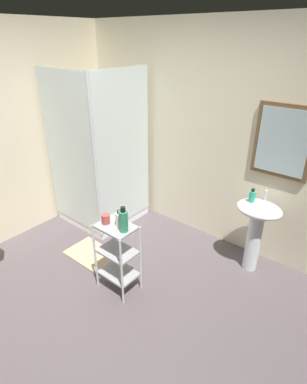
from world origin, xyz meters
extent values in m
cube|color=#544A4E|center=(0.00, 0.00, -0.01)|extent=(4.20, 4.20, 0.02)
cube|color=beige|center=(0.00, 1.85, 1.25)|extent=(4.20, 0.10, 2.50)
cube|color=brown|center=(0.81, 1.78, 1.39)|extent=(0.56, 0.03, 0.72)
cube|color=silver|center=(0.81, 1.76, 1.39)|extent=(0.48, 0.01, 0.64)
cube|color=white|center=(-1.31, 1.27, 0.05)|extent=(0.90, 0.90, 0.10)
cube|color=silver|center=(-1.31, 0.82, 1.05)|extent=(0.90, 0.02, 1.90)
cube|color=silver|center=(-0.86, 1.27, 1.05)|extent=(0.02, 0.90, 1.90)
cylinder|color=silver|center=(-0.86, 0.82, 1.05)|extent=(0.04, 0.04, 1.90)
cylinder|color=silver|center=(-1.31, 1.27, 0.10)|extent=(0.08, 0.08, 0.00)
cylinder|color=white|center=(0.78, 1.52, 0.34)|extent=(0.15, 0.15, 0.68)
ellipsoid|color=white|center=(0.78, 1.52, 0.75)|extent=(0.46, 0.37, 0.13)
cylinder|color=silver|center=(0.78, 1.64, 0.86)|extent=(0.03, 0.03, 0.10)
cylinder|color=silver|center=(-0.30, 0.27, 0.37)|extent=(0.02, 0.02, 0.74)
cylinder|color=silver|center=(0.06, 0.27, 0.37)|extent=(0.02, 0.02, 0.74)
cylinder|color=silver|center=(-0.30, 0.53, 0.37)|extent=(0.02, 0.02, 0.74)
cylinder|color=silver|center=(0.06, 0.53, 0.37)|extent=(0.02, 0.02, 0.74)
cube|color=#99999E|center=(-0.12, 0.40, 0.18)|extent=(0.36, 0.26, 0.02)
cube|color=#99999E|center=(-0.12, 0.40, 0.45)|extent=(0.36, 0.26, 0.02)
cube|color=#99999E|center=(-0.12, 0.40, 0.73)|extent=(0.36, 0.26, 0.02)
cylinder|color=#2DBC99|center=(0.69, 1.51, 0.87)|extent=(0.06, 0.06, 0.11)
cylinder|color=black|center=(0.69, 1.51, 0.93)|extent=(0.03, 0.03, 0.03)
cylinder|color=#318D60|center=(-0.01, 0.39, 0.84)|extent=(0.08, 0.08, 0.20)
cylinder|color=black|center=(-0.01, 0.39, 0.96)|extent=(0.04, 0.04, 0.05)
cylinder|color=white|center=(-0.10, 0.42, 0.81)|extent=(0.07, 0.07, 0.13)
cylinder|color=#333338|center=(-0.10, 0.42, 0.89)|extent=(0.04, 0.04, 0.03)
cylinder|color=#B24742|center=(-0.23, 0.37, 0.79)|extent=(0.08, 0.08, 0.09)
cube|color=tan|center=(-0.74, 0.56, 0.01)|extent=(0.60, 0.40, 0.02)
camera|label=1|loc=(1.65, -1.23, 2.30)|focal=28.84mm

